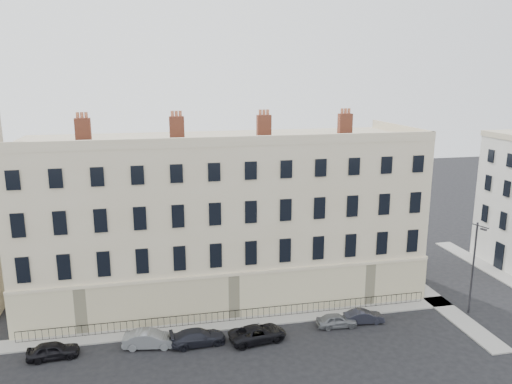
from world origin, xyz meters
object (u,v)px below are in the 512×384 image
car_e (337,320)px  streetlamp (474,264)px  car_a (53,350)px  car_d (258,333)px  car_b (150,339)px  car_c (198,337)px  car_f (364,317)px

car_e → streetlamp: streetlamp is taller
car_e → car_a: bearing=93.6°
car_d → streetlamp: streetlamp is taller
streetlamp → car_b: bearing=162.1°
car_e → streetlamp: 13.02m
car_c → car_f: car_c is taller
car_f → car_c: bearing=97.4°
car_d → streetlamp: (19.32, 0.64, 3.99)m
car_c → car_f: (14.15, 0.54, -0.07)m
car_b → car_e: car_b is taller
car_a → streetlamp: 34.97m
car_e → car_f: size_ratio=1.00×
car_b → streetlamp: 27.97m
car_f → car_a: bearing=95.7°
car_d → car_e: size_ratio=1.35×
car_b → car_c: (3.68, -0.41, -0.05)m
car_b → car_f: car_b is taller
car_d → car_e: car_d is taller
car_b → car_c: 3.70m
car_c → car_d: car_d is taller
car_a → streetlamp: (34.74, -0.15, 4.00)m
streetlamp → car_f: bearing=160.5°
car_a → car_e: 22.36m
car_c → car_e: (11.64, 0.37, -0.05)m
car_d → car_f: (9.46, 0.99, -0.08)m
car_a → car_c: 10.73m
car_b → car_f: (17.83, 0.13, -0.12)m
car_e → streetlamp: bearing=-87.2°
car_b → car_d: bearing=-87.1°
car_c → streetlamp: 24.34m
car_a → car_d: bearing=-96.8°
car_a → car_b: size_ratio=0.91×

